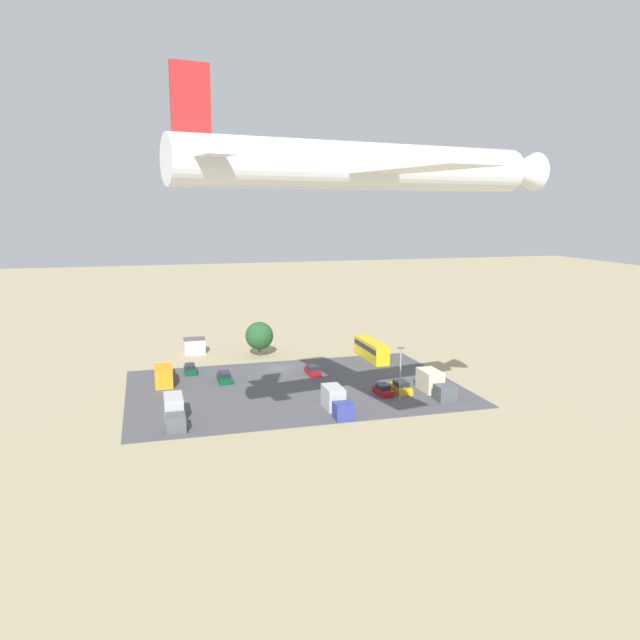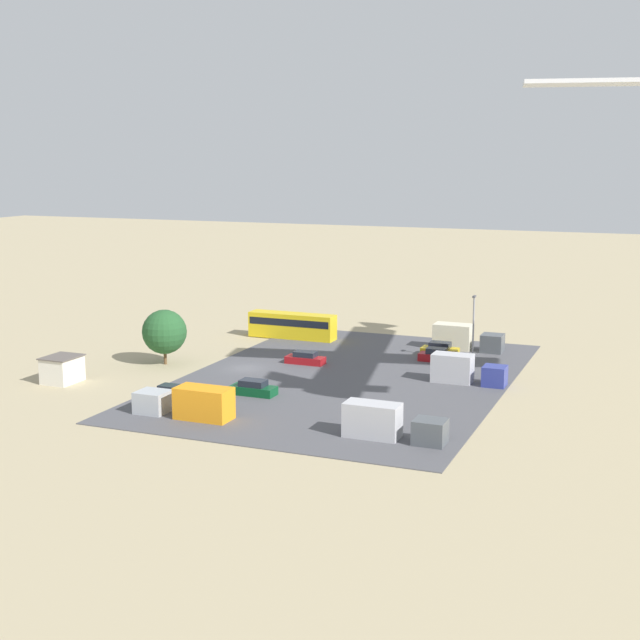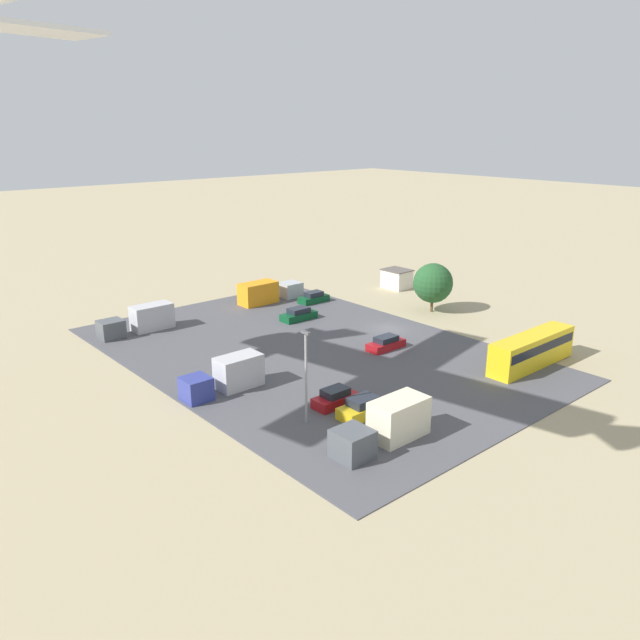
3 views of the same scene
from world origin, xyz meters
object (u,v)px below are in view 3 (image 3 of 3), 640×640
at_px(parked_car_1, 314,298).
at_px(parked_car_0, 363,408).
at_px(parked_car_4, 335,398).
at_px(shed_building, 397,279).
at_px(parked_car_3, 386,343).
at_px(parked_truck_2, 386,425).
at_px(bus, 532,349).
at_px(parked_truck_0, 227,376).
at_px(parked_car_2, 299,315).
at_px(parked_truck_1, 267,292).
at_px(parked_truck_3, 141,320).

bearing_deg(parked_car_1, parked_car_0, -33.55).
bearing_deg(parked_car_1, parked_car_4, -36.99).
bearing_deg(shed_building, parked_car_3, 130.08).
distance_m(parked_car_3, parked_car_4, 15.10).
distance_m(shed_building, parked_car_4, 41.33).
height_order(parked_car_3, parked_car_4, parked_car_4).
bearing_deg(parked_car_1, parked_truck_2, -32.28).
height_order(bus, parked_truck_2, bus).
bearing_deg(parked_truck_0, shed_building, -68.62).
relative_size(parked_car_2, parked_truck_0, 0.59).
bearing_deg(parked_truck_1, parked_truck_2, -23.67).
distance_m(parked_car_0, parked_truck_1, 36.08).
xyz_separation_m(parked_car_4, parked_truck_3, (29.32, 3.62, 0.69)).
distance_m(parked_car_4, parked_truck_0, 10.12).
height_order(parked_car_2, parked_truck_2, parked_truck_2).
height_order(parked_car_1, parked_car_4, parked_car_4).
bearing_deg(parked_truck_0, parked_truck_2, -166.80).
distance_m(parked_car_2, parked_truck_2, 31.80).
bearing_deg(shed_building, parked_truck_1, 71.79).
relative_size(bus, parked_car_2, 2.53).
bearing_deg(parked_truck_1, parked_car_2, -12.00).
height_order(shed_building, parked_car_0, shed_building).
distance_m(shed_building, parked_car_1, 14.46).
distance_m(parked_car_0, parked_truck_0, 12.88).
xyz_separation_m(parked_car_2, parked_truck_0, (-12.37, 18.19, 0.73)).
relative_size(parked_car_0, parked_truck_1, 0.46).
xyz_separation_m(parked_car_1, parked_truck_1, (4.33, 4.49, 0.70)).
bearing_deg(parked_car_3, shed_building, -49.92).
distance_m(parked_car_2, parked_truck_0, 22.01).
distance_m(parked_car_3, parked_truck_2, 20.57).
bearing_deg(parked_car_4, parked_car_1, 143.01).
bearing_deg(parked_car_2, parked_truck_3, -116.54).
relative_size(parked_car_0, parked_car_2, 0.95).
distance_m(parked_truck_0, parked_truck_3, 20.73).
relative_size(parked_car_3, parked_truck_2, 0.53).
distance_m(parked_car_2, parked_truck_1, 9.28).
bearing_deg(parked_car_3, parked_car_0, 126.78).
relative_size(parked_car_3, parked_truck_0, 0.58).
distance_m(parked_car_4, parked_truck_1, 33.58).
bearing_deg(parked_car_2, parked_car_3, 1.89).
xyz_separation_m(parked_car_4, parked_truck_1, (30.08, -14.92, 0.68)).
bearing_deg(parked_truck_2, shed_building, -48.46).
height_order(parked_car_0, parked_car_2, parked_car_0).
xyz_separation_m(parked_car_0, parked_truck_2, (-4.35, 1.84, 0.72)).
relative_size(bus, parked_truck_2, 1.37).
bearing_deg(parked_truck_1, parked_truck_3, -87.65).
xyz_separation_m(bus, parked_truck_0, (14.54, 25.91, -0.39)).
relative_size(parked_car_0, parked_car_1, 1.02).
height_order(parked_car_1, parked_truck_0, parked_truck_0).
relative_size(shed_building, parked_car_1, 0.93).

